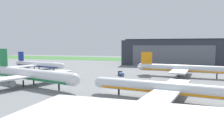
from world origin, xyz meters
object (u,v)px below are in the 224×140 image
object	(u,v)px
airliner_near_left	(167,89)
baggage_tug	(121,73)
maintenance_hangar	(173,52)
airliner_near_right	(31,75)
airliner_far_left	(183,69)
airliner_far_right	(38,65)

from	to	relation	value
airliner_near_left	baggage_tug	world-z (taller)	airliner_near_left
maintenance_hangar	airliner_near_left	size ratio (longest dim) A/B	1.65
maintenance_hangar	airliner_near_right	distance (m)	119.36
airliner_far_left	airliner_near_right	xyz separation A→B (m)	(-55.13, -42.58, 0.29)
airliner_far_right	maintenance_hangar	bearing A→B (deg)	39.52
airliner_near_left	airliner_far_right	xyz separation A→B (m)	(-80.54, 51.80, 0.05)
airliner_near_right	maintenance_hangar	bearing A→B (deg)	66.43
airliner_far_right	airliner_near_left	bearing A→B (deg)	-32.75
airliner_far_left	airliner_near_left	world-z (taller)	airliner_far_left
maintenance_hangar	airliner_near_left	world-z (taller)	maintenance_hangar
maintenance_hangar	airliner_far_right	bearing A→B (deg)	-140.48
baggage_tug	airliner_near_right	bearing A→B (deg)	-124.10
airliner_far_right	airliner_near_right	distance (m)	54.25
airliner_far_right	airliner_near_right	xyz separation A→B (m)	(30.07, -45.15, 0.84)
baggage_tug	maintenance_hangar	bearing A→B (deg)	72.65
airliner_far_left	airliner_near_left	distance (m)	49.46
airliner_far_right	baggage_tug	distance (m)	55.84
airliner_far_left	airliner_far_right	bearing A→B (deg)	178.28
maintenance_hangar	airliner_far_left	size ratio (longest dim) A/B	1.61
maintenance_hangar	airliner_far_right	world-z (taller)	maintenance_hangar
maintenance_hangar	airliner_near_right	world-z (taller)	maintenance_hangar
maintenance_hangar	airliner_far_right	xyz separation A→B (m)	(-77.75, -64.13, -6.23)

